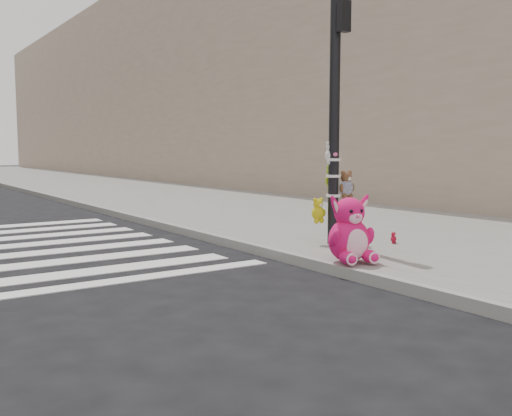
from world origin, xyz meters
TOP-DOWN VIEW (x-y plane):
  - ground at (0.00, 0.00)m, footprint 120.00×120.00m
  - sidewalk_near at (5.00, 10.00)m, footprint 7.00×80.00m
  - curb_edge at (1.55, 10.00)m, footprint 0.12×80.00m
  - bld_near at (10.50, 20.00)m, footprint 5.00×60.00m
  - signal_pole at (2.62, 1.82)m, footprint 0.71×0.49m
  - pink_bunny at (1.79, 0.57)m, footprint 0.67×0.75m
  - red_teddy at (3.40, 1.29)m, footprint 0.13×0.10m

SIDE VIEW (x-z plane):
  - ground at x=0.00m, z-range 0.00..0.00m
  - sidewalk_near at x=5.00m, z-range 0.00..0.14m
  - curb_edge at x=1.55m, z-range -0.01..0.15m
  - red_teddy at x=3.40m, z-range 0.14..0.32m
  - pink_bunny at x=1.79m, z-range 0.06..0.95m
  - signal_pole at x=2.62m, z-range -0.26..3.74m
  - bld_near at x=10.50m, z-range 0.00..10.00m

